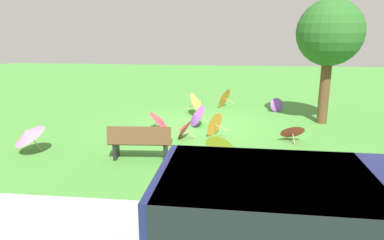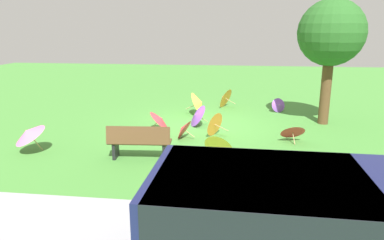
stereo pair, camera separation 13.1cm
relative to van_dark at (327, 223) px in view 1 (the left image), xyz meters
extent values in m
plane|color=#478C38|center=(2.14, -7.62, -0.91)|extent=(40.00, 40.00, 0.00)
cube|color=#191E4C|center=(-0.17, 0.00, -0.06)|extent=(4.63, 1.97, 1.35)
cube|color=black|center=(0.75, -0.01, 0.34)|extent=(2.61, 1.96, 0.55)
cylinder|color=black|center=(1.43, -0.97, -0.53)|extent=(0.76, 0.23, 0.76)
cube|color=brown|center=(3.50, -4.29, -0.46)|extent=(1.63, 0.57, 0.05)
cube|color=brown|center=(3.49, -4.09, -0.24)|extent=(1.60, 0.23, 0.45)
cube|color=black|center=(4.14, -4.25, -0.69)|extent=(0.11, 0.41, 0.45)
cube|color=black|center=(2.86, -4.34, -0.69)|extent=(0.11, 0.41, 0.45)
cylinder|color=brown|center=(-1.96, -8.42, 0.31)|extent=(0.35, 0.35, 2.45)
sphere|color=#286023|center=(-1.96, -8.42, 2.20)|extent=(2.20, 2.20, 2.20)
cylinder|color=tan|center=(6.42, -4.44, -0.67)|extent=(0.23, 0.21, 0.47)
cone|color=pink|center=(6.56, -4.32, -0.36)|extent=(1.21, 1.21, 0.60)
sphere|color=tan|center=(6.59, -4.29, -0.28)|extent=(0.06, 0.06, 0.05)
cylinder|color=tan|center=(2.46, -6.04, -0.73)|extent=(0.33, 0.10, 0.22)
cone|color=#D8383F|center=(2.66, -6.09, -0.60)|extent=(0.58, 0.74, 0.62)
sphere|color=tan|center=(2.71, -6.10, -0.57)|extent=(0.06, 0.05, 0.05)
cylinder|color=tan|center=(1.57, -4.19, -0.69)|extent=(0.18, 0.45, 0.26)
cone|color=yellow|center=(1.48, -4.46, -0.55)|extent=(0.88, 0.69, 0.73)
sphere|color=tan|center=(1.46, -4.51, -0.52)|extent=(0.05, 0.06, 0.05)
cylinder|color=tan|center=(1.31, -10.44, -0.61)|extent=(0.43, 0.21, 0.21)
cone|color=orange|center=(1.59, -10.56, -0.49)|extent=(0.79, 0.97, 0.85)
sphere|color=tan|center=(1.66, -10.59, -0.45)|extent=(0.06, 0.05, 0.05)
cylinder|color=tan|center=(-0.61, -6.01, -0.76)|extent=(0.07, 0.28, 0.30)
cone|color=#D8383F|center=(-0.57, -6.18, -0.56)|extent=(0.82, 0.75, 0.59)
sphere|color=tan|center=(-0.56, -6.23, -0.50)|extent=(0.04, 0.06, 0.05)
cylinder|color=tan|center=(1.51, -6.33, -0.60)|extent=(0.44, 0.27, 0.14)
cone|color=orange|center=(1.78, -6.49, -0.52)|extent=(0.67, 0.82, 0.78)
sphere|color=tan|center=(1.84, -6.53, -0.51)|extent=(0.06, 0.05, 0.04)
cylinder|color=tan|center=(3.72, -6.79, -0.74)|extent=(0.35, 0.07, 0.35)
cone|color=#D8383F|center=(3.51, -6.81, -0.52)|extent=(0.74, 0.86, 0.64)
sphere|color=tan|center=(3.47, -6.82, -0.48)|extent=(0.06, 0.04, 0.05)
cylinder|color=tan|center=(2.79, -9.14, -0.60)|extent=(0.45, 0.06, 0.24)
cone|color=yellow|center=(2.48, -9.12, -0.44)|extent=(0.67, 0.99, 0.94)
sphere|color=tan|center=(2.39, -9.12, -0.40)|extent=(0.05, 0.04, 0.05)
cylinder|color=tan|center=(2.20, -7.63, -0.68)|extent=(0.34, 0.16, 0.24)
cone|color=purple|center=(2.41, -7.55, -0.53)|extent=(0.81, 0.96, 0.76)
sphere|color=tan|center=(2.46, -7.53, -0.50)|extent=(0.06, 0.05, 0.05)
cylinder|color=tan|center=(-0.51, -10.16, -0.70)|extent=(0.17, 0.32, 0.13)
cone|color=purple|center=(-0.61, -9.96, -0.62)|extent=(0.64, 0.49, 0.58)
sphere|color=tan|center=(-0.63, -9.91, -0.61)|extent=(0.05, 0.06, 0.05)
camera|label=1|loc=(1.23, 4.11, 2.37)|focal=33.17mm
camera|label=2|loc=(1.10, 4.09, 2.37)|focal=33.17mm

